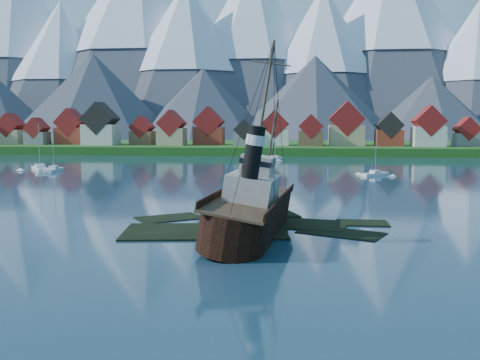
# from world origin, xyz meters

# --- Properties ---
(ground) EXTENTS (1400.00, 1400.00, 0.00)m
(ground) POSITION_xyz_m (0.00, 0.00, 0.00)
(ground) COLOR #1A374A
(ground) RESTS_ON ground
(shoal) EXTENTS (31.71, 21.24, 1.14)m
(shoal) POSITION_xyz_m (1.78, 2.15, -0.35)
(shoal) COLOR black
(shoal) RESTS_ON ground
(shore_bank) EXTENTS (600.00, 80.00, 3.20)m
(shore_bank) POSITION_xyz_m (0.00, 170.00, 0.00)
(shore_bank) COLOR #1B4E16
(shore_bank) RESTS_ON ground
(seawall) EXTENTS (600.00, 2.50, 2.00)m
(seawall) POSITION_xyz_m (0.00, 132.00, 0.00)
(seawall) COLOR #3F3D38
(seawall) RESTS_ON ground
(town) EXTENTS (250.96, 16.69, 17.30)m
(town) POSITION_xyz_m (-33.12, 152.18, 8.99)
(town) COLOR maroon
(town) RESTS_ON ground
(mountains) EXTENTS (965.00, 340.00, 205.00)m
(mountains) POSITION_xyz_m (-0.79, 481.26, 89.34)
(mountains) COLOR #2D333D
(mountains) RESTS_ON ground
(tugboat_wreck) EXTENTS (6.33, 27.26, 21.60)m
(tugboat_wreck) POSITION_xyz_m (1.81, -1.51, 2.73)
(tugboat_wreck) COLOR black
(tugboat_wreck) RESTS_ON ground
(sailboat_b) EXTENTS (2.51, 8.36, 11.98)m
(sailboat_b) POSITION_xyz_m (-52.90, 66.28, 0.28)
(sailboat_b) COLOR silver
(sailboat_b) RESTS_ON ground
(sailboat_c) EXTENTS (7.80, 9.06, 12.38)m
(sailboat_c) POSITION_xyz_m (-58.30, 69.80, 0.28)
(sailboat_c) COLOR silver
(sailboat_c) RESTS_ON ground
(sailboat_d) EXTENTS (7.05, 6.41, 10.42)m
(sailboat_d) POSITION_xyz_m (24.78, 64.37, 0.24)
(sailboat_d) COLOR silver
(sailboat_d) RESTS_ON ground
(sailboat_e) EXTENTS (4.85, 11.25, 12.68)m
(sailboat_e) POSITION_xyz_m (-0.22, 110.73, 0.28)
(sailboat_e) COLOR silver
(sailboat_e) RESTS_ON ground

